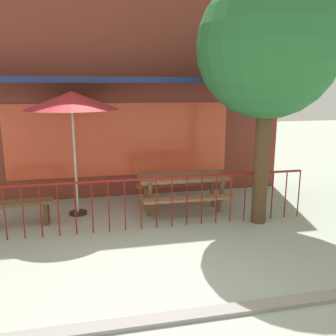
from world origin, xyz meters
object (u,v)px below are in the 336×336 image
object	(u,v)px
picnic_table_left	(182,183)
patio_umbrella	(72,101)
street_tree	(268,48)
patio_bench	(14,208)

from	to	relation	value
picnic_table_left	patio_umbrella	xyz separation A→B (m)	(-2.15, 0.27, 1.68)
patio_umbrella	street_tree	world-z (taller)	street_tree
patio_bench	street_tree	bearing A→B (deg)	-9.37
picnic_table_left	patio_bench	xyz separation A→B (m)	(-3.28, -0.16, -0.26)
patio_umbrella	picnic_table_left	bearing A→B (deg)	-7.21
patio_umbrella	patio_bench	distance (m)	2.29
picnic_table_left	patio_umbrella	world-z (taller)	patio_umbrella
picnic_table_left	street_tree	size ratio (longest dim) A/B	0.40
street_tree	picnic_table_left	bearing A→B (deg)	144.73
picnic_table_left	patio_umbrella	distance (m)	2.74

